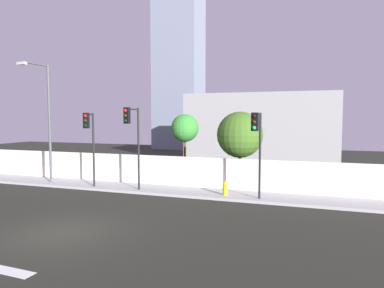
{
  "coord_description": "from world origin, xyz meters",
  "views": [
    {
      "loc": [
        9.01,
        -10.78,
        4.36
      ],
      "look_at": [
        2.96,
        6.5,
        2.98
      ],
      "focal_mm": 33.34,
      "sensor_mm": 36.0,
      "label": 1
    }
  ],
  "objects_px": {
    "fire_hydrant": "(225,188)",
    "roadside_tree_midleft": "(240,135)",
    "traffic_light_center": "(132,131)",
    "traffic_light_right": "(90,133)",
    "traffic_light_left": "(257,137)",
    "street_lamp_curbside": "(46,114)",
    "roadside_tree_leftmost": "(185,129)"
  },
  "relations": [
    {
      "from": "fire_hydrant",
      "to": "roadside_tree_midleft",
      "type": "distance_m",
      "value": 4.25
    },
    {
      "from": "traffic_light_center",
      "to": "traffic_light_right",
      "type": "distance_m",
      "value": 2.85
    },
    {
      "from": "traffic_light_right",
      "to": "fire_hydrant",
      "type": "distance_m",
      "value": 8.59
    },
    {
      "from": "traffic_light_right",
      "to": "roadside_tree_midleft",
      "type": "xyz_separation_m",
      "value": [
        8.18,
        3.95,
        -0.14
      ]
    },
    {
      "from": "traffic_light_center",
      "to": "fire_hydrant",
      "type": "relative_size",
      "value": 6.19
    },
    {
      "from": "traffic_light_left",
      "to": "traffic_light_right",
      "type": "relative_size",
      "value": 0.99
    },
    {
      "from": "street_lamp_curbside",
      "to": "fire_hydrant",
      "type": "height_order",
      "value": "street_lamp_curbside"
    },
    {
      "from": "traffic_light_left",
      "to": "roadside_tree_midleft",
      "type": "xyz_separation_m",
      "value": [
        -1.69,
        3.99,
        -0.12
      ]
    },
    {
      "from": "traffic_light_left",
      "to": "fire_hydrant",
      "type": "height_order",
      "value": "traffic_light_left"
    },
    {
      "from": "traffic_light_left",
      "to": "fire_hydrant",
      "type": "xyz_separation_m",
      "value": [
        -1.79,
        0.72,
        -2.83
      ]
    },
    {
      "from": "traffic_light_left",
      "to": "street_lamp_curbside",
      "type": "relative_size",
      "value": 0.59
    },
    {
      "from": "traffic_light_center",
      "to": "roadside_tree_leftmost",
      "type": "distance_m",
      "value": 4.29
    },
    {
      "from": "traffic_light_right",
      "to": "traffic_light_center",
      "type": "bearing_deg",
      "value": -0.02
    },
    {
      "from": "traffic_light_left",
      "to": "traffic_light_center",
      "type": "relative_size",
      "value": 0.93
    },
    {
      "from": "traffic_light_center",
      "to": "roadside_tree_midleft",
      "type": "distance_m",
      "value": 6.64
    },
    {
      "from": "traffic_light_left",
      "to": "street_lamp_curbside",
      "type": "distance_m",
      "value": 13.46
    },
    {
      "from": "traffic_light_right",
      "to": "roadside_tree_midleft",
      "type": "bearing_deg",
      "value": 25.75
    },
    {
      "from": "street_lamp_curbside",
      "to": "roadside_tree_leftmost",
      "type": "height_order",
      "value": "street_lamp_curbside"
    },
    {
      "from": "roadside_tree_leftmost",
      "to": "roadside_tree_midleft",
      "type": "bearing_deg",
      "value": 0.0
    },
    {
      "from": "traffic_light_left",
      "to": "fire_hydrant",
      "type": "relative_size",
      "value": 5.78
    },
    {
      "from": "traffic_light_center",
      "to": "street_lamp_curbside",
      "type": "distance_m",
      "value": 6.47
    },
    {
      "from": "traffic_light_right",
      "to": "fire_hydrant",
      "type": "bearing_deg",
      "value": 4.79
    },
    {
      "from": "traffic_light_center",
      "to": "fire_hydrant",
      "type": "distance_m",
      "value": 6.09
    },
    {
      "from": "street_lamp_curbside",
      "to": "roadside_tree_leftmost",
      "type": "xyz_separation_m",
      "value": [
        8.07,
        3.5,
        -0.94
      ]
    },
    {
      "from": "fire_hydrant",
      "to": "roadside_tree_leftmost",
      "type": "xyz_separation_m",
      "value": [
        -3.54,
        3.27,
        3.06
      ]
    },
    {
      "from": "roadside_tree_midleft",
      "to": "roadside_tree_leftmost",
      "type": "bearing_deg",
      "value": -180.0
    },
    {
      "from": "traffic_light_left",
      "to": "street_lamp_curbside",
      "type": "height_order",
      "value": "street_lamp_curbside"
    },
    {
      "from": "roadside_tree_midleft",
      "to": "traffic_light_right",
      "type": "bearing_deg",
      "value": -154.25
    },
    {
      "from": "traffic_light_left",
      "to": "traffic_light_right",
      "type": "xyz_separation_m",
      "value": [
        -9.87,
        0.04,
        0.02
      ]
    },
    {
      "from": "fire_hydrant",
      "to": "traffic_light_left",
      "type": "bearing_deg",
      "value": -21.83
    },
    {
      "from": "street_lamp_curbside",
      "to": "traffic_light_center",
      "type": "bearing_deg",
      "value": -3.96
    },
    {
      "from": "street_lamp_curbside",
      "to": "roadside_tree_midleft",
      "type": "distance_m",
      "value": 12.3
    }
  ]
}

